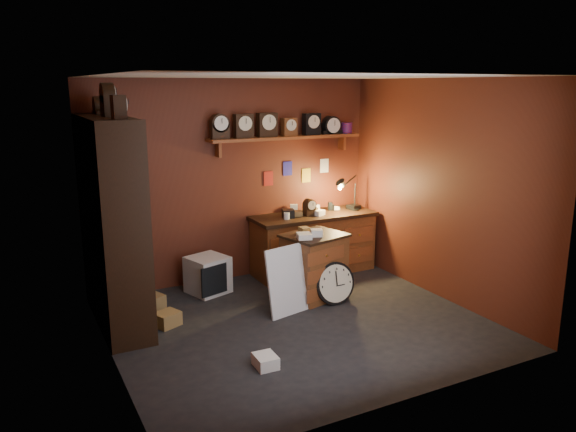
# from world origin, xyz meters

# --- Properties ---
(floor) EXTENTS (4.00, 4.00, 0.00)m
(floor) POSITION_xyz_m (0.00, 0.00, 0.00)
(floor) COLOR black
(floor) RESTS_ON ground
(room_shell) EXTENTS (4.02, 3.62, 2.71)m
(room_shell) POSITION_xyz_m (0.04, 0.11, 1.72)
(room_shell) COLOR #5A2415
(room_shell) RESTS_ON ground
(shelving_unit) EXTENTS (0.47, 1.60, 2.58)m
(shelving_unit) POSITION_xyz_m (-1.79, 0.98, 1.25)
(shelving_unit) COLOR black
(shelving_unit) RESTS_ON ground
(workbench) EXTENTS (1.77, 0.66, 1.36)m
(workbench) POSITION_xyz_m (1.05, 1.47, 0.47)
(workbench) COLOR brown
(workbench) RESTS_ON ground
(low_cabinet) EXTENTS (0.84, 0.76, 0.91)m
(low_cabinet) POSITION_xyz_m (0.57, 0.63, 0.44)
(low_cabinet) COLOR brown
(low_cabinet) RESTS_ON ground
(big_round_clock) EXTENTS (0.53, 0.17, 0.53)m
(big_round_clock) POSITION_xyz_m (0.69, 0.32, 0.26)
(big_round_clock) COLOR black
(big_round_clock) RESTS_ON ground
(white_panel) EXTENTS (0.64, 0.30, 0.81)m
(white_panel) POSITION_xyz_m (0.07, 0.33, 0.00)
(white_panel) COLOR silver
(white_panel) RESTS_ON ground
(mini_fridge) EXTENTS (0.57, 0.59, 0.47)m
(mini_fridge) POSITION_xyz_m (-0.56, 1.39, 0.24)
(mini_fridge) COLOR silver
(mini_fridge) RESTS_ON ground
(floor_box_a) EXTENTS (0.32, 0.30, 0.16)m
(floor_box_a) POSITION_xyz_m (-1.32, 0.62, 0.08)
(floor_box_a) COLOR olive
(floor_box_a) RESTS_ON ground
(floor_box_b) EXTENTS (0.21, 0.25, 0.12)m
(floor_box_b) POSITION_xyz_m (-0.74, -0.73, 0.06)
(floor_box_b) COLOR white
(floor_box_b) RESTS_ON ground
(floor_box_c) EXTENTS (0.33, 0.30, 0.20)m
(floor_box_c) POSITION_xyz_m (-1.36, 1.10, 0.10)
(floor_box_c) COLOR olive
(floor_box_c) RESTS_ON ground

